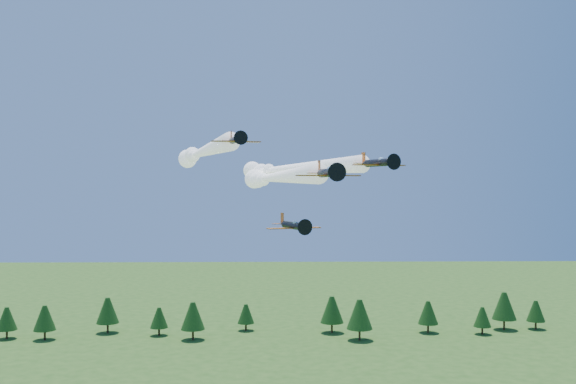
{
  "coord_description": "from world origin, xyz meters",
  "views": [
    {
      "loc": [
        -4.11,
        -83.64,
        44.37
      ],
      "look_at": [
        -2.34,
        0.0,
        43.82
      ],
      "focal_mm": 40.0,
      "sensor_mm": 36.0,
      "label": 1
    }
  ],
  "objects_px": {
    "plane_left": "(202,152)",
    "plane_lead": "(274,177)",
    "plane_right": "(288,169)",
    "plane_slot": "(293,226)"
  },
  "relations": [
    {
      "from": "plane_lead",
      "to": "plane_right",
      "type": "xyz_separation_m",
      "value": [
        2.57,
        10.02,
        1.69
      ]
    },
    {
      "from": "plane_right",
      "to": "plane_slot",
      "type": "distance_m",
      "value": 24.44
    },
    {
      "from": "plane_left",
      "to": "plane_right",
      "type": "relative_size",
      "value": 1.04
    },
    {
      "from": "plane_lead",
      "to": "plane_right",
      "type": "height_order",
      "value": "plane_right"
    },
    {
      "from": "plane_right",
      "to": "plane_lead",
      "type": "bearing_deg",
      "value": -126.88
    },
    {
      "from": "plane_left",
      "to": "plane_slot",
      "type": "distance_m",
      "value": 27.38
    },
    {
      "from": "plane_right",
      "to": "plane_slot",
      "type": "bearing_deg",
      "value": -112.05
    },
    {
      "from": "plane_left",
      "to": "plane_right",
      "type": "bearing_deg",
      "value": -2.46
    },
    {
      "from": "plane_left",
      "to": "plane_lead",
      "type": "bearing_deg",
      "value": -43.02
    },
    {
      "from": "plane_lead",
      "to": "plane_right",
      "type": "relative_size",
      "value": 1.12
    }
  ]
}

